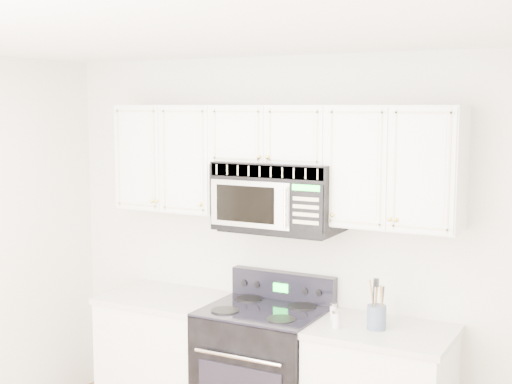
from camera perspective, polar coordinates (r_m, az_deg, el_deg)
The scene contains 8 objects.
room at distance 3.50m, azimuth -10.20°, elevation -9.23°, with size 3.51×3.51×2.61m.
base_cabinet_left at distance 5.32m, azimuth -7.11°, elevation -13.35°, with size 0.86×0.65×0.92m.
range at distance 4.90m, azimuth 0.68°, elevation -14.39°, with size 0.77×0.70×1.12m.
upper_cabinets at distance 4.72m, azimuth 1.63°, elevation 2.88°, with size 2.44×0.37×0.75m.
microwave at distance 4.69m, azimuth 1.86°, elevation -0.32°, with size 0.82×0.46×0.45m.
utensil_crock at distance 4.44m, azimuth 9.63°, elevation -9.74°, with size 0.12×0.12×0.31m.
shaker_salt at distance 4.43m, azimuth 6.41°, elevation -10.07°, with size 0.05×0.05×0.11m.
shaker_pepper at distance 4.60m, azimuth 6.20°, elevation -9.45°, with size 0.04×0.04×0.11m.
Camera 1 is at (2.10, -2.63, 2.27)m, focal length 50.00 mm.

